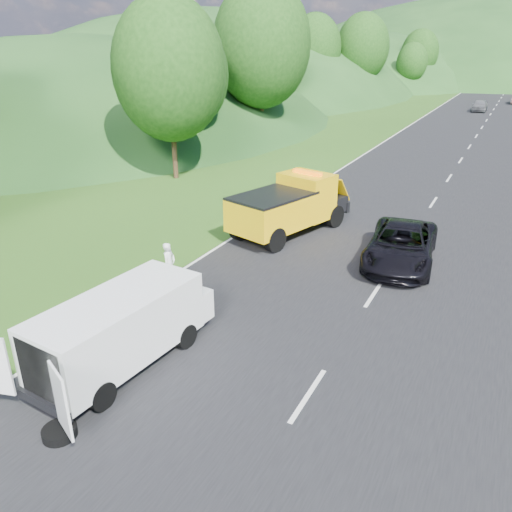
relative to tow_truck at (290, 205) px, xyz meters
The scene contains 12 objects.
ground 8.52m from the tow_truck, 76.49° to the right, with size 320.00×320.00×0.00m, color #38661E.
road_surface 32.22m from the tow_truck, 81.12° to the left, with size 14.00×200.00×0.02m, color black.
tree_line_left 54.55m from the tow_truck, 108.20° to the left, with size 14.00×140.00×14.00m, color #2C5B1A, non-canonical shape.
tow_truck is the anchor object (origin of this frame).
white_van 11.16m from the tow_truck, 88.76° to the right, with size 3.09×5.82×2.01m.
woman 7.09m from the tow_truck, 102.94° to the right, with size 0.57×0.41×1.56m, color silver.
child 8.65m from the tow_truck, 89.08° to the right, with size 0.49×0.38×1.00m, color tan.
worker 12.74m from the tow_truck, 90.07° to the right, with size 1.02×0.59×1.58m, color black.
suitcase 8.73m from the tow_truck, 107.63° to the right, with size 0.35×0.20×0.57m, color #5C5945.
spare_tire 13.98m from the tow_truck, 86.94° to the right, with size 0.74×0.74×0.20m, color black.
passing_suv 5.42m from the tow_truck, 13.00° to the right, with size 2.43×5.27×1.47m, color black.
dist_car_a 52.49m from the tow_truck, 86.24° to the left, with size 1.73×4.31×1.47m, color #505156.
Camera 1 is at (6.34, -11.20, 7.74)m, focal length 35.00 mm.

